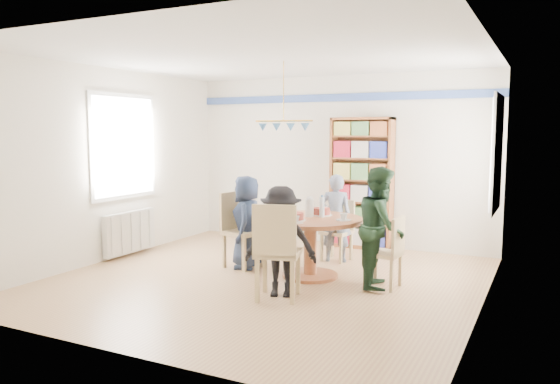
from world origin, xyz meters
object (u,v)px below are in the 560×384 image
Objects in this scene: radiator at (130,232)px; chair_far at (339,227)px; dining_table at (310,233)px; person_right at (381,227)px; person_near at (281,242)px; chair_right at (390,249)px; chair_near at (277,247)px; person_left at (247,222)px; person_far at (336,218)px; bookshelf at (362,184)px; chair_left at (238,226)px.

chair_far is at bearing 21.70° from radiator.
person_right reaches higher than dining_table.
person_near is at bearing -15.32° from radiator.
person_right is at bearing -1.83° from dining_table.
chair_right is 1.40m from chair_near.
chair_far is at bearing 133.46° from chair_right.
person_left reaches higher than chair_near.
person_near is (2.87, -0.79, 0.26)m from radiator.
chair_right is 1.42m from person_far.
person_near is 0.60× the size of bookshelf.
dining_table is at bearing -3.16° from chair_left.
person_left reaches higher than radiator.
dining_table is 1.08m from chair_left.
person_left is (-0.94, -0.99, 0.15)m from chair_far.
person_near is at bearing -88.26° from dining_table.
chair_right is 0.99× the size of chair_far.
dining_table is 1.29× the size of chair_left.
chair_left is (-1.08, 0.06, -0.00)m from dining_table.
person_right reaches higher than person_near.
dining_table is 1.04m from chair_far.
radiator is 3.58m from bookshelf.
chair_right is 0.69× the size of person_near.
person_right is 1.16× the size of person_near.
chair_right is (1.02, -0.04, -0.09)m from dining_table.
person_right reaches higher than chair_left.
person_near is (0.97, -0.93, -0.01)m from person_left.
person_far is 0.61× the size of bookshelf.
chair_near is 0.75× the size of person_right.
person_left reaches higher than dining_table.
person_far reaches higher than chair_far.
radiator is 2.85m from dining_table.
chair_near is 3.03m from bookshelf.
chair_far is 1.92m from person_near.
person_left is at bearing 27.58° from person_far.
person_left is 1.00× the size of person_far.
chair_near reaches higher than radiator.
person_right is (-0.11, 0.02, 0.24)m from chair_right.
bookshelf is (2.87, 2.04, 0.65)m from radiator.
chair_near is 0.87× the size of person_near.
dining_table is at bearing 75.28° from person_far.
dining_table is 1.54× the size of chair_right.
chair_left reaches higher than radiator.
radiator is 0.94× the size of chair_near.
dining_table is 0.94m from person_left.
chair_left is 1.59m from chair_near.
chair_far is 0.42× the size of bookshelf.
person_near reaches higher than chair_near.
chair_far is (-1.03, 1.08, 0.00)m from chair_right.
person_right is 2.19m from bookshelf.
chair_left reaches higher than dining_table.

